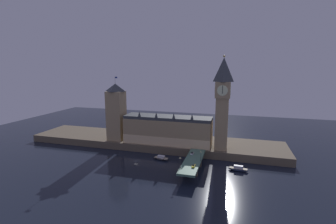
{
  "coord_description": "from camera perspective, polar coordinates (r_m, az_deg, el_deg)",
  "views": [
    {
      "loc": [
        69.04,
        -155.91,
        67.22
      ],
      "look_at": [
        18.74,
        20.0,
        33.83
      ],
      "focal_mm": 26.0,
      "sensor_mm": 36.0,
      "label": 1
    }
  ],
  "objects": [
    {
      "name": "clock_tower",
      "position": [
        183.79,
        12.65,
        2.57
      ],
      "size": [
        11.15,
        11.26,
        70.16
      ],
      "color": "tan",
      "rests_on": "embankment"
    },
    {
      "name": "car_southbound_lead",
      "position": [
        154.23,
        6.0,
        -12.43
      ],
      "size": [
        1.87,
        4.6,
        1.36
      ],
      "color": "yellow",
      "rests_on": "bridge"
    },
    {
      "name": "boat_downstream",
      "position": [
        171.24,
        16.16,
        -12.71
      ],
      "size": [
        13.16,
        4.7,
        3.71
      ],
      "color": "#1E2842",
      "rests_on": "ground_plane"
    },
    {
      "name": "ground_plane",
      "position": [
        183.29,
        -7.52,
        -11.27
      ],
      "size": [
        400.0,
        400.0,
        0.0
      ],
      "primitive_type": "plane",
      "color": "black"
    },
    {
      "name": "embankment",
      "position": [
        216.53,
        -3.41,
        -6.93
      ],
      "size": [
        220.0,
        42.0,
        5.96
      ],
      "color": "brown",
      "rests_on": "ground_plane"
    },
    {
      "name": "boat_upstream",
      "position": [
        183.45,
        -1.62,
        -10.77
      ],
      "size": [
        12.38,
        6.32,
        3.14
      ],
      "color": "#28282D",
      "rests_on": "ground_plane"
    },
    {
      "name": "parliament_hall",
      "position": [
        199.61,
        -0.07,
        -4.18
      ],
      "size": [
        71.29,
        18.94,
        26.98
      ],
      "color": "tan",
      "rests_on": "embankment"
    },
    {
      "name": "street_lamp_mid",
      "position": [
        162.32,
        7.67,
        -9.93
      ],
      "size": [
        1.34,
        0.6,
        6.7
      ],
      "color": "#2D3333",
      "rests_on": "bridge"
    },
    {
      "name": "victoria_tower",
      "position": [
        212.03,
        -12.04,
        0.05
      ],
      "size": [
        13.46,
        13.46,
        54.18
      ],
      "color": "tan",
      "rests_on": "embankment"
    },
    {
      "name": "street_lamp_near",
      "position": [
        150.51,
        2.85,
        -11.48
      ],
      "size": [
        1.34,
        0.6,
        6.82
      ],
      "color": "#2D3333",
      "rests_on": "bridge"
    },
    {
      "name": "pedestrian_near_rail",
      "position": [
        151.55,
        2.98,
        -12.71
      ],
      "size": [
        0.38,
        0.38,
        1.64
      ],
      "color": "black",
      "rests_on": "bridge"
    },
    {
      "name": "car_northbound_lead",
      "position": [
        174.7,
        5.68,
        -9.64
      ],
      "size": [
        2.07,
        4.43,
        1.33
      ],
      "color": "white",
      "rests_on": "bridge"
    },
    {
      "name": "pedestrian_mid_walk",
      "position": [
        166.22,
        7.65,
        -10.66
      ],
      "size": [
        0.38,
        0.38,
        1.64
      ],
      "color": "black",
      "rests_on": "bridge"
    },
    {
      "name": "bridge",
      "position": [
        165.24,
        5.81,
        -11.76
      ],
      "size": [
        10.85,
        46.0,
        7.04
      ],
      "color": "#4C7560",
      "rests_on": "ground_plane"
    }
  ]
}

